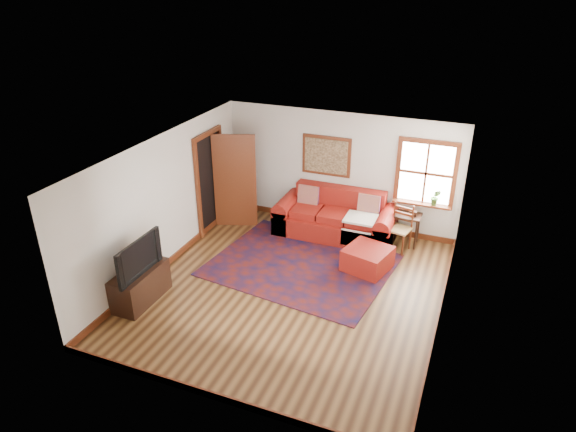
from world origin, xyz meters
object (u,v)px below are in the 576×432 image
at_px(red_leather_sofa, 336,221).
at_px(media_cabinet, 140,285).
at_px(side_table, 407,220).
at_px(red_ottoman, 367,259).
at_px(ladder_back_chair, 400,226).

height_order(red_leather_sofa, media_cabinet, red_leather_sofa).
distance_m(red_leather_sofa, side_table, 1.46).
bearing_deg(red_leather_sofa, red_ottoman, -49.47).
relative_size(ladder_back_chair, media_cabinet, 0.88).
bearing_deg(side_table, ladder_back_chair, -108.07).
relative_size(red_leather_sofa, media_cabinet, 2.29).
distance_m(ladder_back_chair, media_cabinet, 5.00).
height_order(red_leather_sofa, ladder_back_chair, red_leather_sofa).
distance_m(red_leather_sofa, media_cabinet, 4.21).
relative_size(side_table, ladder_back_chair, 0.69).
xyz_separation_m(side_table, media_cabinet, (-3.77, -3.64, -0.24)).
bearing_deg(side_table, red_ottoman, -110.72).
relative_size(red_leather_sofa, side_table, 3.77).
height_order(red_ottoman, media_cabinet, media_cabinet).
bearing_deg(side_table, media_cabinet, -135.99).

